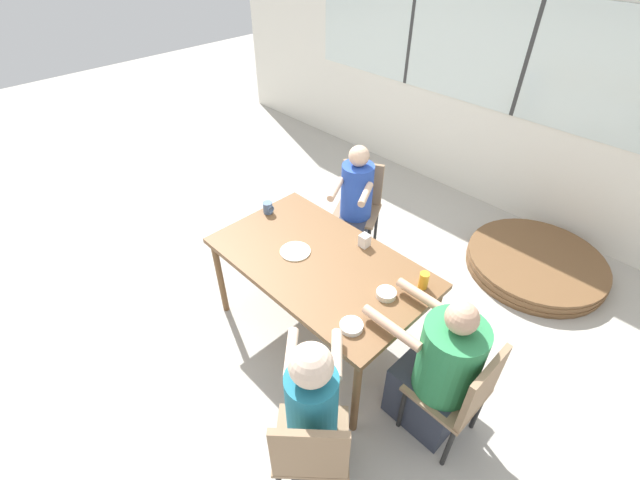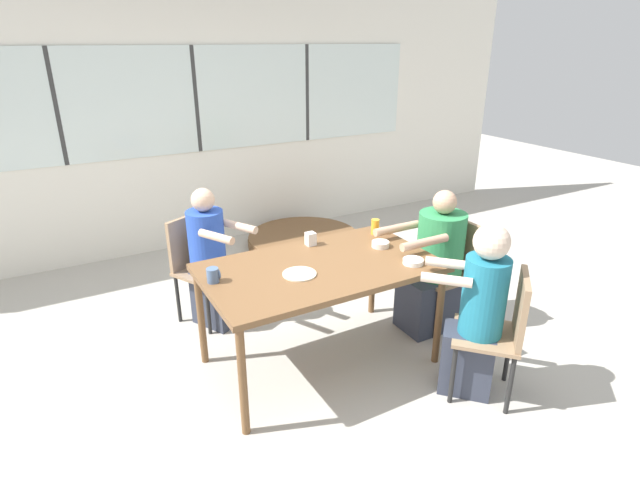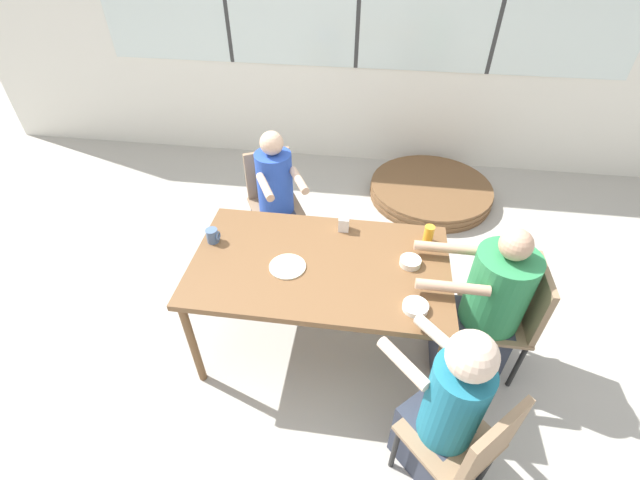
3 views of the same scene
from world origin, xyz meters
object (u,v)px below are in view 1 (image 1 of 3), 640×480
(chair_for_man_blue_shirt, at_px, (311,450))
(person_man_blue_shirt, at_px, (313,417))
(person_woman_green_shirt, at_px, (437,374))
(bowl_cereal, at_px, (351,326))
(chair_for_woman_green_shirt, at_px, (463,392))
(milk_carton_small, at_px, (364,241))
(folded_table_stack, at_px, (535,264))
(juice_glass, at_px, (424,280))
(bowl_white_shallow, at_px, (386,294))
(person_man_teal_shirt, at_px, (355,210))
(coffee_mug, at_px, (268,208))
(chair_for_man_teal_shirt, at_px, (359,200))

(chair_for_man_blue_shirt, height_order, person_man_blue_shirt, person_man_blue_shirt)
(person_woman_green_shirt, distance_m, bowl_cereal, 0.61)
(chair_for_woman_green_shirt, relative_size, person_man_blue_shirt, 0.74)
(milk_carton_small, distance_m, folded_table_stack, 1.92)
(juice_glass, distance_m, milk_carton_small, 0.54)
(person_man_blue_shirt, bearing_deg, bowl_white_shallow, 58.57)
(juice_glass, bearing_deg, bowl_white_shallow, -116.22)
(chair_for_woman_green_shirt, distance_m, person_man_teal_shirt, 1.90)
(chair_for_man_blue_shirt, distance_m, coffee_mug, 1.82)
(chair_for_man_teal_shirt, distance_m, coffee_mug, 1.00)
(coffee_mug, bearing_deg, chair_for_man_blue_shirt, -32.52)
(person_man_teal_shirt, height_order, bowl_cereal, person_man_teal_shirt)
(person_man_blue_shirt, relative_size, bowl_white_shallow, 9.19)
(chair_for_man_teal_shirt, bearing_deg, bowl_white_shallow, 109.95)
(milk_carton_small, relative_size, folded_table_stack, 0.08)
(person_man_teal_shirt, bearing_deg, bowl_white_shallow, 112.37)
(person_man_blue_shirt, distance_m, bowl_white_shallow, 0.86)
(bowl_white_shallow, distance_m, bowl_cereal, 0.35)
(bowl_white_shallow, relative_size, folded_table_stack, 0.10)
(folded_table_stack, bearing_deg, person_man_blue_shirt, -93.55)
(chair_for_man_blue_shirt, xyz_separation_m, person_man_teal_shirt, (-1.29, 1.77, -0.00))
(person_man_blue_shirt, height_order, folded_table_stack, person_man_blue_shirt)
(coffee_mug, bearing_deg, person_woman_green_shirt, -3.70)
(chair_for_man_teal_shirt, height_order, folded_table_stack, chair_for_man_teal_shirt)
(bowl_cereal, bearing_deg, person_man_teal_shirt, 130.88)
(person_man_teal_shirt, bearing_deg, coffee_mug, 46.93)
(person_man_teal_shirt, distance_m, bowl_white_shallow, 1.35)
(chair_for_woman_green_shirt, distance_m, bowl_white_shallow, 0.71)
(chair_for_woman_green_shirt, distance_m, juice_glass, 0.69)
(chair_for_man_teal_shirt, relative_size, juice_glass, 7.28)
(chair_for_man_teal_shirt, distance_m, folded_table_stack, 1.74)
(person_man_blue_shirt, xyz_separation_m, person_man_teal_shirt, (-1.18, 1.65, -0.03))
(chair_for_woman_green_shirt, relative_size, person_man_teal_shirt, 0.76)
(chair_for_man_teal_shirt, relative_size, person_woman_green_shirt, 0.76)
(chair_for_woman_green_shirt, bearing_deg, person_man_blue_shirt, 147.30)
(person_man_blue_shirt, height_order, person_man_teal_shirt, person_man_blue_shirt)
(person_woman_green_shirt, relative_size, folded_table_stack, 0.92)
(chair_for_woman_green_shirt, bearing_deg, juice_glass, 61.33)
(chair_for_woman_green_shirt, bearing_deg, chair_for_man_blue_shirt, 156.93)
(chair_for_man_blue_shirt, relative_size, bowl_white_shallow, 6.78)
(bowl_white_shallow, bearing_deg, folded_table_stack, 79.78)
(chair_for_woman_green_shirt, xyz_separation_m, folded_table_stack, (-0.31, 1.95, -0.44))
(chair_for_man_blue_shirt, height_order, bowl_white_shallow, chair_for_man_blue_shirt)
(person_man_teal_shirt, relative_size, milk_carton_small, 11.80)
(bowl_cereal, xyz_separation_m, folded_table_stack, (0.32, 2.23, -0.71))
(chair_for_man_teal_shirt, height_order, bowl_cereal, chair_for_man_teal_shirt)
(chair_for_man_blue_shirt, height_order, bowl_cereal, chair_for_man_blue_shirt)
(chair_for_woman_green_shirt, xyz_separation_m, chair_for_man_teal_shirt, (-1.74, 1.06, 0.00))
(coffee_mug, height_order, bowl_cereal, coffee_mug)
(chair_for_man_blue_shirt, bearing_deg, chair_for_woman_green_shirt, 23.07)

